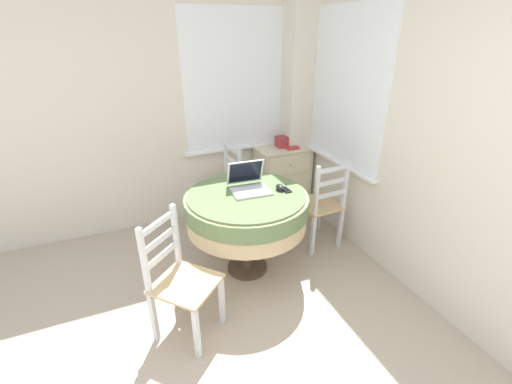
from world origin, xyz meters
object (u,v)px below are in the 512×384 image
Objects in this scene: dining_chair_near_back_window at (223,189)px; corner_cabinet at (282,179)px; laptop at (249,184)px; book_on_cabinet at (290,146)px; cell_phone at (286,190)px; dining_chair_near_right_window at (321,205)px; dining_chair_camera_near at (180,281)px; computer_mouse at (280,187)px; storage_box at (283,141)px; round_dining_table at (247,209)px.

corner_cabinet is at bearing 8.90° from dining_chair_near_back_window.
laptop is 1.21m from book_on_cabinet.
cell_phone is at bearing -25.06° from laptop.
dining_chair_near_right_window is 1.00× the size of dining_chair_camera_near.
storage_box is (0.56, 1.03, 0.04)m from computer_mouse.
round_dining_table is at bearing -134.12° from book_on_cabinet.
storage_box reaches higher than book_on_cabinet.
book_on_cabinet is at bearing 57.81° from computer_mouse.
storage_box reaches higher than round_dining_table.
dining_chair_camera_near is 2.14m from storage_box.
storage_box is (0.02, 0.04, 0.44)m from corner_cabinet.
computer_mouse is at bearing -9.04° from round_dining_table.
cell_phone is at bearing -72.51° from dining_chair_near_back_window.
dining_chair_camera_near is (-0.72, -0.54, -0.37)m from laptop.
dining_chair_near_back_window is (-0.24, 0.87, -0.35)m from computer_mouse.
computer_mouse is (0.24, -0.11, -0.03)m from laptop.
cell_phone is 0.71× the size of storage_box.
dining_chair_near_right_window reaches higher than cell_phone.
laptop is at bearing 36.55° from dining_chair_camera_near.
round_dining_table is at bearing -131.11° from corner_cabinet.
dining_chair_near_right_window is at bearing 19.12° from cell_phone.
dining_chair_camera_near is (-0.72, -1.30, 0.00)m from dining_chair_near_back_window.
dining_chair_camera_near reaches higher than book_on_cabinet.
laptop is at bearing -131.30° from corner_cabinet.
computer_mouse is at bearing -118.50° from storage_box.
computer_mouse is 0.11× the size of dining_chair_near_back_window.
dining_chair_camera_near is 1.20× the size of corner_cabinet.
storage_box is 0.77× the size of book_on_cabinet.
round_dining_table is 0.85m from dining_chair_near_back_window.
storage_box is (0.80, 0.93, 0.02)m from laptop.
book_on_cabinet is (0.90, 0.92, 0.16)m from round_dining_table.
book_on_cabinet is at bearing 45.50° from laptop.
laptop is 1.25m from corner_cabinet.
computer_mouse is 0.64m from dining_chair_near_right_window.
dining_chair_near_back_window reaches higher than corner_cabinet.
storage_box is (0.80, 0.16, 0.39)m from dining_chair_near_back_window.
cell_phone is at bearing -160.88° from dining_chair_near_right_window.
dining_chair_near_back_window and dining_chair_near_right_window have the same top height.
round_dining_table is 1.13× the size of dining_chair_camera_near.
computer_mouse is at bearing -122.19° from book_on_cabinet.
cell_phone is at bearing 21.92° from dining_chair_camera_near.
laptop is at bearing 51.80° from round_dining_table.
storage_box is (1.52, 1.46, 0.39)m from dining_chair_camera_near.
computer_mouse is 1.11m from dining_chair_camera_near.
cell_phone is at bearing -119.67° from book_on_cabinet.
dining_chair_camera_near is at bearing -144.87° from round_dining_table.
dining_chair_camera_near is at bearing -136.56° from corner_cabinet.
corner_cabinet is at bearing 48.89° from round_dining_table.
round_dining_table is 1.28m from corner_cabinet.
round_dining_table is at bearing 167.88° from cell_phone.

